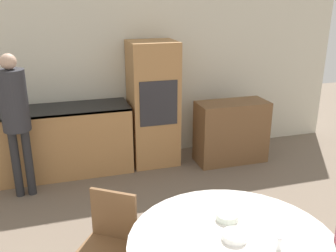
% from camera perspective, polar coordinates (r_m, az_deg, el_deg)
% --- Properties ---
extents(wall_back, '(6.65, 0.05, 2.60)m').
position_cam_1_polar(wall_back, '(5.34, -6.45, 8.61)').
color(wall_back, beige).
rests_on(wall_back, ground_plane).
extents(kitchen_counter, '(2.42, 0.60, 0.91)m').
position_cam_1_polar(kitchen_counter, '(5.15, -19.31, -2.40)').
color(kitchen_counter, '#AD7A47').
rests_on(kitchen_counter, ground_plane).
extents(oven_unit, '(0.64, 0.59, 1.72)m').
position_cam_1_polar(oven_unit, '(5.18, -2.29, 3.38)').
color(oven_unit, '#AD7A47').
rests_on(oven_unit, ground_plane).
extents(sideboard, '(1.00, 0.45, 0.88)m').
position_cam_1_polar(sideboard, '(5.40, 9.60, -0.88)').
color(sideboard, brown).
rests_on(sideboard, ground_plane).
extents(chair_far_left, '(0.56, 0.56, 0.87)m').
position_cam_1_polar(chair_far_left, '(3.04, -8.98, -16.84)').
color(chair_far_left, brown).
rests_on(chair_far_left, ground_plane).
extents(person_standing, '(0.31, 0.31, 1.70)m').
position_cam_1_polar(person_standing, '(4.52, -22.28, 2.20)').
color(person_standing, '#262628').
rests_on(person_standing, ground_plane).
extents(bowl_near, '(0.16, 0.16, 0.05)m').
position_cam_1_polar(bowl_near, '(2.58, 10.08, -16.19)').
color(bowl_near, white).
rests_on(bowl_near, dining_table).
extents(bowl_centre, '(0.16, 0.16, 0.05)m').
position_cam_1_polar(bowl_centre, '(2.77, 8.99, -13.48)').
color(bowl_centre, silver).
rests_on(bowl_centre, dining_table).
extents(salt_shaker, '(0.03, 0.03, 0.09)m').
position_cam_1_polar(salt_shaker, '(2.55, 16.60, -16.71)').
color(salt_shaker, white).
rests_on(salt_shaker, dining_table).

